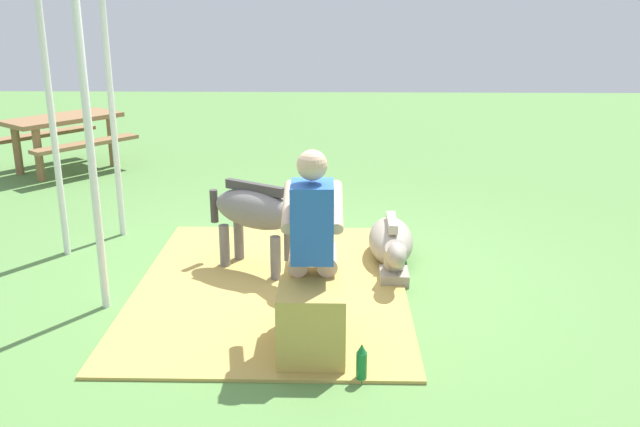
% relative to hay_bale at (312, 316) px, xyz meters
% --- Properties ---
extents(ground_plane, '(24.00, 24.00, 0.00)m').
position_rel_hay_bale_xyz_m(ground_plane, '(1.16, 0.09, -0.26)').
color(ground_plane, '#568442').
extents(hay_patch, '(2.98, 2.22, 0.02)m').
position_rel_hay_bale_xyz_m(hay_patch, '(1.05, 0.38, -0.24)').
color(hay_patch, tan).
rests_on(hay_patch, ground).
extents(hay_bale, '(0.70, 0.44, 0.51)m').
position_rel_hay_bale_xyz_m(hay_bale, '(0.00, 0.00, 0.00)').
color(hay_bale, tan).
rests_on(hay_bale, ground).
extents(person_seated, '(0.66, 0.42, 1.39)m').
position_rel_hay_bale_xyz_m(person_seated, '(0.17, 0.00, 0.52)').
color(person_seated, '#D8AD8C').
rests_on(person_seated, ground).
extents(pony_standing, '(0.86, 1.20, 0.93)m').
position_rel_hay_bale_xyz_m(pony_standing, '(1.37, 0.46, 0.31)').
color(pony_standing, slate).
rests_on(pony_standing, ground).
extents(pony_lying, '(1.33, 0.41, 0.42)m').
position_rel_hay_bale_xyz_m(pony_lying, '(1.63, -0.66, -0.07)').
color(pony_lying, gray).
rests_on(pony_lying, ground).
extents(soda_bottle, '(0.07, 0.07, 0.26)m').
position_rel_hay_bale_xyz_m(soda_bottle, '(-0.40, -0.32, -0.13)').
color(soda_bottle, '#197233').
rests_on(soda_bottle, ground).
extents(tent_pole_left, '(0.06, 0.06, 2.49)m').
position_rel_hay_bale_xyz_m(tent_pole_left, '(0.65, 1.64, 0.99)').
color(tent_pole_left, silver).
rests_on(tent_pole_left, ground).
extents(tent_pole_right, '(0.06, 0.06, 2.49)m').
position_rel_hay_bale_xyz_m(tent_pole_right, '(2.36, 2.01, 0.99)').
color(tent_pole_right, silver).
rests_on(tent_pole_right, ground).
extents(tent_pole_mid, '(0.06, 0.06, 2.49)m').
position_rel_hay_bale_xyz_m(tent_pole_mid, '(1.79, 2.37, 0.99)').
color(tent_pole_mid, silver).
rests_on(tent_pole_mid, ground).
extents(picnic_bench, '(1.98, 1.95, 0.75)m').
position_rel_hay_bale_xyz_m(picnic_bench, '(5.04, 3.57, 0.32)').
color(picnic_bench, olive).
rests_on(picnic_bench, ground).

